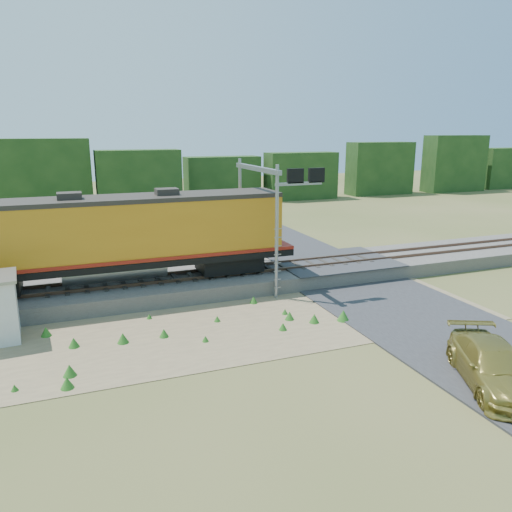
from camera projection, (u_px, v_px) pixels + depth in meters
name	position (u px, v px, depth m)	size (l,w,h in m)	color
ground	(263.00, 325.00, 22.37)	(140.00, 140.00, 0.00)	#475123
ballast	(223.00, 280.00, 27.71)	(70.00, 5.00, 0.80)	slate
rails	(223.00, 271.00, 27.59)	(70.00, 1.54, 0.16)	brown
dirt_shoulder	(217.00, 326.00, 22.13)	(26.00, 8.00, 0.03)	#8C7754
road	(385.00, 299.00, 25.45)	(7.00, 66.00, 0.86)	#38383A
tree_line_north	(138.00, 180.00, 56.03)	(130.00, 3.00, 6.50)	#193714
weed_clumps	(186.00, 335.00, 21.25)	(15.00, 6.20, 0.56)	#29661D
locomotive	(107.00, 236.00, 24.90)	(18.75, 2.86, 4.84)	black
signal_gantry	(267.00, 194.00, 26.76)	(2.72, 6.20, 6.85)	gray
car	(494.00, 366.00, 16.85)	(2.04, 5.02, 1.46)	olive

